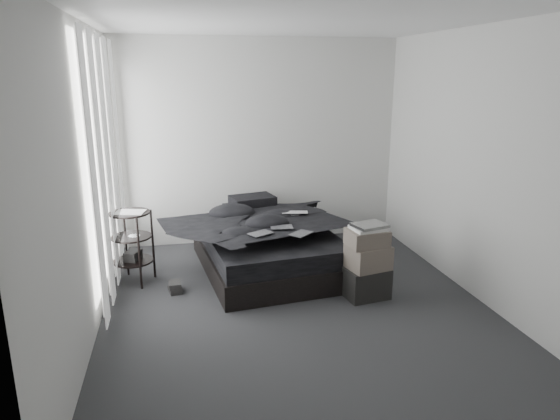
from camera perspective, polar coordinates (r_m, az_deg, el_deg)
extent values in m
cube|color=#2E2E30|center=(4.86, 1.95, -11.05)|extent=(3.60, 4.20, 0.01)
cube|color=white|center=(4.37, 2.28, 21.14)|extent=(3.60, 4.20, 0.01)
cube|color=silver|center=(6.46, -2.36, 7.72)|extent=(3.60, 0.01, 2.60)
cube|color=silver|center=(2.52, 13.57, -5.09)|extent=(3.60, 0.01, 2.60)
cube|color=silver|center=(4.38, -21.48, 2.96)|extent=(0.01, 4.20, 2.60)
cube|color=silver|center=(5.16, 21.98, 4.66)|extent=(0.01, 4.20, 2.60)
cube|color=white|center=(5.24, -19.77, 5.57)|extent=(0.02, 2.00, 2.30)
cube|color=white|center=(5.24, -19.16, 4.86)|extent=(0.06, 2.12, 2.48)
cube|color=black|center=(5.70, -1.40, -5.54)|extent=(1.61, 2.00, 0.25)
cube|color=black|center=(5.63, -1.42, -3.40)|extent=(1.55, 1.94, 0.20)
imported|color=black|center=(5.52, -1.30, -1.52)|extent=(1.54, 1.73, 0.22)
cube|color=black|center=(6.23, -3.76, -0.01)|extent=(0.60, 0.44, 0.13)
cube|color=black|center=(6.20, -3.17, 1.08)|extent=(0.59, 0.46, 0.12)
imported|color=silver|center=(5.68, 1.72, 0.20)|extent=(0.33, 0.24, 0.02)
cube|color=black|center=(5.02, -2.24, -1.95)|extent=(0.28, 0.25, 0.01)
cube|color=black|center=(5.22, 0.18, -1.20)|extent=(0.25, 0.17, 0.01)
cube|color=black|center=(5.01, 2.43, -1.85)|extent=(0.28, 0.27, 0.01)
cylinder|color=black|center=(5.50, -16.52, -4.16)|extent=(0.54, 0.54, 0.76)
cube|color=white|center=(5.37, -16.78, -0.28)|extent=(0.34, 0.28, 0.02)
cube|color=black|center=(5.25, -11.91, -8.58)|extent=(0.15, 0.19, 0.12)
cube|color=black|center=(5.08, 9.76, -8.14)|extent=(0.46, 0.38, 0.31)
cube|color=#62574E|center=(4.98, 10.05, -5.31)|extent=(0.44, 0.38, 0.23)
cube|color=#62574E|center=(4.91, 9.92, -3.14)|extent=(0.40, 0.33, 0.16)
cube|color=silver|center=(4.89, 10.06, -2.05)|extent=(0.35, 0.30, 0.03)
cube|color=silver|center=(4.87, 10.22, -1.73)|extent=(0.36, 0.31, 0.03)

